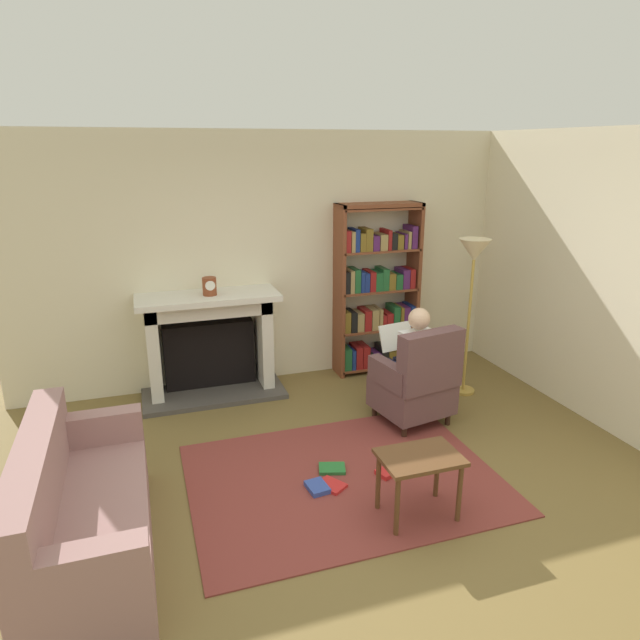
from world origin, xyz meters
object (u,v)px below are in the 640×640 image
(mantel_clock, at_px, (209,286))
(floor_lamp, at_px, (473,264))
(seated_reader, at_px, (410,358))
(side_table, at_px, (419,465))
(sofa_floral, at_px, (80,514))
(fireplace, at_px, (210,341))
(armchair_reading, at_px, (417,382))
(bookshelf, at_px, (376,292))

(mantel_clock, bearing_deg, floor_lamp, -16.41)
(seated_reader, bearing_deg, side_table, 55.28)
(sofa_floral, bearing_deg, mantel_clock, -27.65)
(fireplace, xyz_separation_m, sofa_floral, (-1.12, -2.31, -0.26))
(mantel_clock, bearing_deg, fireplace, 101.61)
(sofa_floral, height_order, side_table, sofa_floral)
(armchair_reading, xyz_separation_m, seated_reader, (-0.02, 0.12, 0.20))
(seated_reader, bearing_deg, bookshelf, -109.04)
(fireplace, distance_m, floor_lamp, 2.82)
(fireplace, height_order, bookshelf, bookshelf)
(fireplace, relative_size, armchair_reading, 1.51)
(fireplace, distance_m, seated_reader, 2.10)
(floor_lamp, bearing_deg, sofa_floral, -158.47)
(armchair_reading, relative_size, seated_reader, 0.85)
(mantel_clock, relative_size, side_table, 0.32)
(bookshelf, distance_m, side_table, 2.80)
(bookshelf, height_order, seated_reader, bookshelf)
(armchair_reading, xyz_separation_m, side_table, (-0.64, -1.26, -0.02))
(fireplace, xyz_separation_m, seated_reader, (1.72, -1.22, 0.04))
(bookshelf, distance_m, floor_lamp, 1.20)
(armchair_reading, height_order, side_table, armchair_reading)
(mantel_clock, bearing_deg, bookshelf, 4.11)
(floor_lamp, bearing_deg, seated_reader, -156.79)
(side_table, distance_m, floor_lamp, 2.48)
(seated_reader, distance_m, sofa_floral, 3.06)
(sofa_floral, distance_m, side_table, 2.24)
(mantel_clock, bearing_deg, side_table, -66.57)
(bookshelf, height_order, floor_lamp, bookshelf)
(seated_reader, bearing_deg, floor_lamp, -167.35)
(fireplace, distance_m, armchair_reading, 2.19)
(seated_reader, height_order, floor_lamp, floor_lamp)
(bookshelf, bearing_deg, side_table, -107.02)
(seated_reader, bearing_deg, mantel_clock, -43.86)
(armchair_reading, height_order, floor_lamp, floor_lamp)
(bookshelf, xyz_separation_m, armchair_reading, (-0.16, -1.36, -0.52))
(sofa_floral, xyz_separation_m, side_table, (2.22, -0.28, 0.09))
(side_table, bearing_deg, armchair_reading, 63.12)
(fireplace, bearing_deg, armchair_reading, -37.44)
(fireplace, height_order, side_table, fireplace)
(side_table, xyz_separation_m, floor_lamp, (1.47, 1.74, 0.99))
(bookshelf, xyz_separation_m, side_table, (-0.80, -2.62, -0.54))
(side_table, bearing_deg, bookshelf, 72.98)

